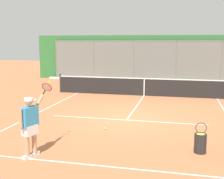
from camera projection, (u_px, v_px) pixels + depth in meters
ground_plane at (128, 118)px, 11.49m from camera, size 60.00×60.00×0.00m
court_line_markings at (125, 122)px, 10.96m from camera, size 7.58×9.43×0.01m
fence_backdrop at (155, 58)px, 22.16m from camera, size 18.25×1.37×3.34m
tennis_net at (144, 87)px, 16.10m from camera, size 9.74×0.09×1.07m
tennis_player at (30, 123)px, 7.54m from camera, size 0.43×1.33×1.83m
tennis_ball_by_sideline at (105, 129)px, 10.01m from camera, size 0.07×0.07×0.07m
ball_basket at (200, 142)px, 7.90m from camera, size 0.32×0.32×0.83m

